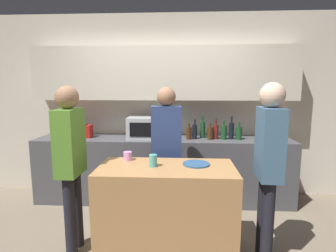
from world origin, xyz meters
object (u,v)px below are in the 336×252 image
(cup_1, at_px, (154,161))
(person_right, at_px, (70,156))
(bottle_1, at_px, (195,131))
(person_center, at_px, (166,145))
(toaster, at_px, (83,131))
(bottle_6, at_px, (231,130))
(bottle_0, at_px, (189,133))
(plate_on_island, at_px, (196,164))
(bottle_4, at_px, (216,132))
(potted_plant, at_px, (263,125))
(cup_0, at_px, (128,156))
(bottle_3, at_px, (210,133))
(person_left, at_px, (269,158))
(bottle_2, at_px, (203,130))
(bottle_5, at_px, (224,132))
(bottle_7, at_px, (239,133))
(microwave, at_px, (147,128))

(cup_1, relative_size, person_right, 0.07)
(bottle_1, bearing_deg, person_center, -117.80)
(toaster, bearing_deg, person_center, -29.49)
(bottle_1, xyz_separation_m, bottle_6, (0.51, 0.01, 0.02))
(bottle_0, height_order, plate_on_island, bottle_0)
(bottle_4, bearing_deg, potted_plant, 2.08)
(cup_0, height_order, person_center, person_center)
(bottle_4, distance_m, cup_0, 1.47)
(toaster, relative_size, potted_plant, 0.66)
(bottle_1, distance_m, cup_1, 1.32)
(bottle_1, relative_size, bottle_4, 1.00)
(potted_plant, relative_size, bottle_3, 1.67)
(bottle_0, distance_m, bottle_1, 0.09)
(bottle_4, xyz_separation_m, person_left, (0.31, -1.30, -0.02))
(bottle_6, bearing_deg, bottle_2, 167.36)
(potted_plant, bearing_deg, bottle_5, -176.04)
(bottle_2, relative_size, cup_0, 3.48)
(bottle_3, xyz_separation_m, bottle_7, (0.40, 0.02, 0.00))
(toaster, bearing_deg, bottle_4, -0.72)
(bottle_5, bearing_deg, person_left, -81.03)
(toaster, xyz_separation_m, bottle_4, (1.91, -0.02, 0.01))
(toaster, relative_size, cup_1, 2.26)
(bottle_5, height_order, cup_1, bottle_5)
(bottle_0, height_order, bottle_1, bottle_1)
(bottle_4, distance_m, plate_on_island, 1.23)
(bottle_4, bearing_deg, person_center, -133.39)
(bottle_0, relative_size, bottle_2, 0.73)
(bottle_7, distance_m, cup_1, 1.62)
(toaster, xyz_separation_m, bottle_1, (1.61, -0.04, 0.02))
(toaster, distance_m, bottle_5, 2.02)
(person_right, bearing_deg, potted_plant, 120.37)
(bottle_1, relative_size, bottle_6, 0.86)
(bottle_2, relative_size, bottle_7, 1.29)
(bottle_2, distance_m, bottle_5, 0.30)
(bottle_1, bearing_deg, person_left, -64.80)
(bottle_2, xyz_separation_m, cup_1, (-0.56, -1.35, -0.08))
(bottle_5, relative_size, plate_on_island, 1.02)
(potted_plant, xyz_separation_m, plate_on_island, (-0.99, -1.20, -0.21))
(potted_plant, bearing_deg, microwave, -179.95)
(plate_on_island, distance_m, person_left, 0.66)
(bottle_5, distance_m, cup_1, 1.50)
(bottle_0, distance_m, person_center, 0.71)
(microwave, relative_size, potted_plant, 1.32)
(person_center, bearing_deg, plate_on_island, 119.48)
(bottle_6, xyz_separation_m, person_left, (0.10, -1.30, -0.04))
(bottle_5, relative_size, person_right, 0.16)
(microwave, bearing_deg, person_center, -65.36)
(bottle_6, height_order, person_left, person_left)
(bottle_3, distance_m, person_right, 1.89)
(bottle_5, xyz_separation_m, bottle_6, (0.11, 0.02, 0.02))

